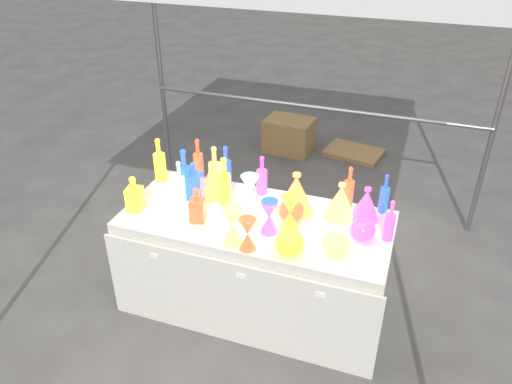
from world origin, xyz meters
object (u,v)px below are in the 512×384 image
(cardboard_box_closed, at_px, (289,135))
(globe_0, at_px, (290,244))
(hourglass_0, at_px, (248,234))
(display_table, at_px, (256,262))
(decanter_0, at_px, (134,193))
(bottle_0, at_px, (159,159))
(lampshade_0, at_px, (213,179))

(cardboard_box_closed, xyz_separation_m, globe_0, (0.81, -2.85, 0.63))
(hourglass_0, bearing_deg, globe_0, 6.69)
(cardboard_box_closed, xyz_separation_m, hourglass_0, (0.55, -2.88, 0.66))
(cardboard_box_closed, height_order, hourglass_0, hourglass_0)
(display_table, distance_m, decanter_0, 0.97)
(bottle_0, xyz_separation_m, globe_0, (1.17, -0.56, -0.10))
(decanter_0, bearing_deg, display_table, 2.78)
(decanter_0, height_order, globe_0, decanter_0)
(display_table, xyz_separation_m, hourglass_0, (0.06, -0.33, 0.48))
(bottle_0, height_order, hourglass_0, bottle_0)
(display_table, distance_m, lampshade_0, 0.67)
(display_table, relative_size, hourglass_0, 8.62)
(globe_0, height_order, lampshade_0, lampshade_0)
(display_table, distance_m, bottle_0, 1.04)
(cardboard_box_closed, distance_m, lampshade_0, 2.47)
(display_table, height_order, cardboard_box_closed, display_table)
(lampshade_0, bearing_deg, hourglass_0, -51.70)
(display_table, relative_size, bottle_0, 5.36)
(hourglass_0, bearing_deg, lampshade_0, 131.40)
(globe_0, relative_size, lampshade_0, 0.68)
(hourglass_0, bearing_deg, bottle_0, 147.31)
(cardboard_box_closed, bearing_deg, hourglass_0, -74.69)
(bottle_0, distance_m, globe_0, 1.30)
(display_table, bearing_deg, lampshade_0, 154.31)
(display_table, xyz_separation_m, decanter_0, (-0.81, -0.17, 0.50))
(display_table, xyz_separation_m, globe_0, (0.32, -0.30, 0.45))
(cardboard_box_closed, bearing_deg, lampshade_0, -83.12)
(decanter_0, height_order, lampshade_0, lampshade_0)
(display_table, height_order, lampshade_0, lampshade_0)
(globe_0, bearing_deg, decanter_0, 173.41)
(decanter_0, relative_size, globe_0, 1.43)
(display_table, bearing_deg, hourglass_0, -78.92)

